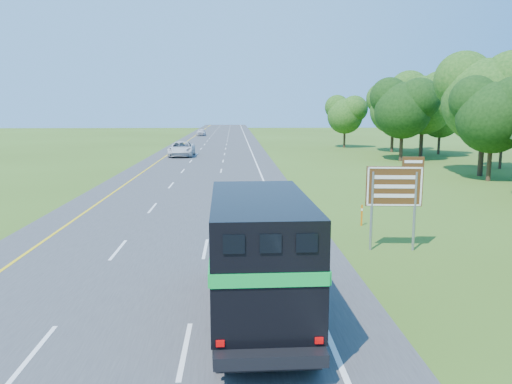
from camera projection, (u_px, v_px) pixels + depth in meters
road at (208, 159)px, 59.49m from camera, size 15.00×260.00×0.04m
lane_markings at (208, 159)px, 59.49m from camera, size 11.15×260.00×0.01m
horse_truck at (258, 251)px, 13.96m from camera, size 2.72×8.14×3.58m
white_suv at (182, 149)px, 62.42m from camera, size 3.14×6.62×1.83m
far_car at (201, 132)px, 110.53m from camera, size 1.89×4.61×1.56m
exit_sign at (395, 190)px, 20.66m from camera, size 2.34×0.26×3.96m
delineator at (362, 215)px, 25.39m from camera, size 0.09×0.05×1.09m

